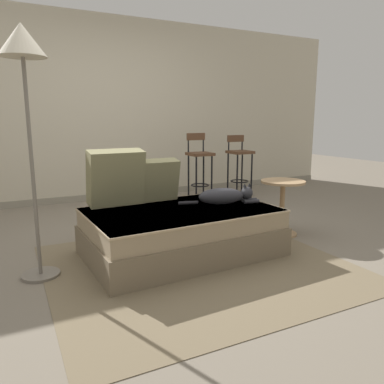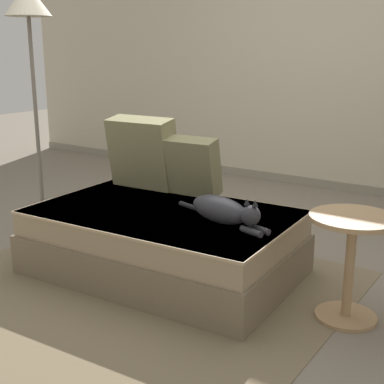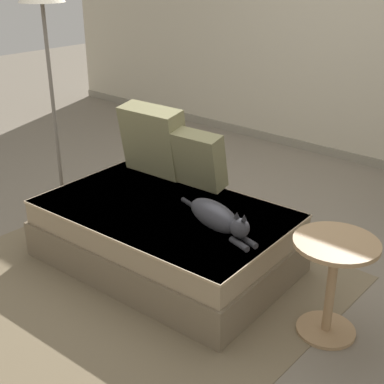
# 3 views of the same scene
# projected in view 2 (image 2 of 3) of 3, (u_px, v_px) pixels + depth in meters

# --- Properties ---
(ground_plane) EXTENTS (16.00, 16.00, 0.00)m
(ground_plane) POSITION_uv_depth(u_px,v_px,m) (198.00, 253.00, 3.71)
(ground_plane) COLOR slate
(ground_plane) RESTS_ON ground
(wall_back_panel) EXTENTS (8.00, 0.10, 2.60)m
(wall_back_panel) POSITION_uv_depth(u_px,v_px,m) (327.00, 56.00, 5.17)
(wall_back_panel) COLOR beige
(wall_back_panel) RESTS_ON ground
(wall_baseboard_trim) EXTENTS (8.00, 0.02, 0.09)m
(wall_baseboard_trim) POSITION_uv_depth(u_px,v_px,m) (317.00, 183.00, 5.45)
(wall_baseboard_trim) COLOR gray
(wall_baseboard_trim) RESTS_ON ground
(area_rug) EXTENTS (2.31, 2.11, 0.01)m
(area_rug) POSITION_uv_depth(u_px,v_px,m) (133.00, 288.00, 3.15)
(area_rug) COLOR #75664C
(area_rug) RESTS_ON ground
(couch) EXTENTS (1.66, 1.09, 0.41)m
(couch) POSITION_uv_depth(u_px,v_px,m) (163.00, 241.00, 3.34)
(couch) COLOR #766750
(couch) RESTS_ON ground
(throw_pillow_corner) EXTENTS (0.50, 0.27, 0.51)m
(throw_pillow_corner) POSITION_uv_depth(u_px,v_px,m) (143.00, 152.00, 3.78)
(throw_pillow_corner) COLOR #847F56
(throw_pillow_corner) RESTS_ON couch
(throw_pillow_middle) EXTENTS (0.39, 0.23, 0.40)m
(throw_pillow_middle) POSITION_uv_depth(u_px,v_px,m) (191.00, 166.00, 3.59)
(throw_pillow_middle) COLOR #847F56
(throw_pillow_middle) RESTS_ON couch
(cat) EXTENTS (0.72, 0.29, 0.19)m
(cat) POSITION_uv_depth(u_px,v_px,m) (223.00, 210.00, 3.03)
(cat) COLOR #333338
(cat) RESTS_ON couch
(side_table) EXTENTS (0.44, 0.44, 0.56)m
(side_table) POSITION_uv_depth(u_px,v_px,m) (351.00, 253.00, 2.71)
(side_table) COLOR tan
(side_table) RESTS_ON ground
(floor_lamp) EXTENTS (0.32, 0.32, 1.80)m
(floor_lamp) POSITION_uv_depth(u_px,v_px,m) (29.00, 25.00, 3.66)
(floor_lamp) COLOR slate
(floor_lamp) RESTS_ON ground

